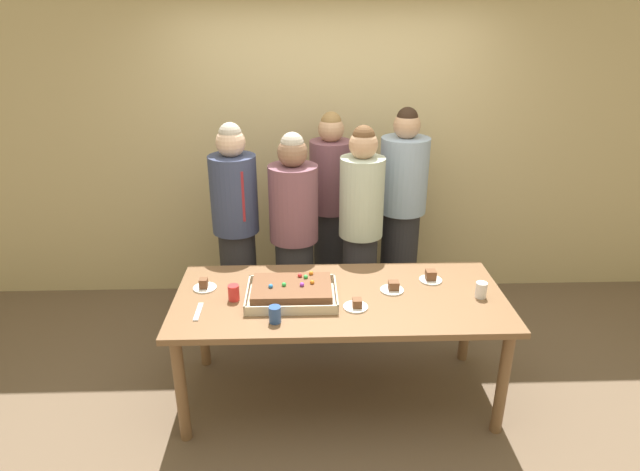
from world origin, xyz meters
name	(u,v)px	position (x,y,z in m)	size (l,w,h in m)	color
ground_plane	(338,394)	(0.00, 0.00, 0.00)	(12.00, 12.00, 0.00)	brown
interior_back_panel	(329,126)	(0.00, 1.60, 1.50)	(8.00, 0.12, 3.00)	#CCB784
party_table	(340,307)	(0.00, 0.00, 0.68)	(2.07, 0.91, 0.76)	brown
sheet_cake	(292,292)	(-0.30, -0.02, 0.81)	(0.56, 0.41, 0.12)	beige
plated_slice_near_left	(393,288)	(0.34, 0.06, 0.78)	(0.15, 0.15, 0.07)	white
plated_slice_near_right	(431,277)	(0.61, 0.19, 0.79)	(0.15, 0.15, 0.07)	white
plated_slice_far_left	(356,305)	(0.09, -0.15, 0.78)	(0.15, 0.15, 0.06)	white
plated_slice_far_right	(204,286)	(-0.87, 0.12, 0.78)	(0.15, 0.15, 0.07)	white
drink_cup_nearest	(234,293)	(-0.66, -0.03, 0.81)	(0.07, 0.07, 0.10)	red
drink_cup_middle	(481,290)	(0.88, -0.04, 0.81)	(0.07, 0.07, 0.10)	white
drink_cup_far_end	(275,314)	(-0.39, -0.29, 0.81)	(0.07, 0.07, 0.10)	#2D5199
cake_server_utensil	(198,312)	(-0.85, -0.17, 0.76)	(0.03, 0.20, 0.01)	silver
person_serving_front	(401,213)	(0.57, 1.11, 0.90)	(0.38, 0.38, 1.74)	#28282D
person_green_shirt_behind	(294,236)	(-0.30, 0.80, 0.84)	(0.37, 0.37, 1.63)	#28282D
person_striped_tie_right	(236,229)	(-0.74, 0.85, 0.88)	(0.35, 0.35, 1.69)	#28282D
person_far_right_suit	(361,231)	(0.21, 0.79, 0.87)	(0.33, 0.33, 1.67)	#28282D
person_left_edge_reaching	(330,211)	(0.00, 1.21, 0.88)	(0.34, 0.34, 1.69)	#28282D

